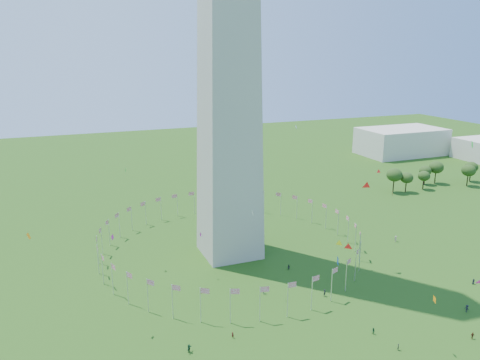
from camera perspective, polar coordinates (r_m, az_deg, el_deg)
name	(u,v)px	position (r m, az deg, el deg)	size (l,w,h in m)	color
ground	(308,340)	(110.43, 8.25, -18.72)	(600.00, 600.00, 0.00)	#1E430F
flag_ring	(230,239)	(148.40, -1.28, -7.25)	(80.24, 80.24, 9.00)	silver
gov_building_east_a	(401,141)	(306.54, 19.05, 4.48)	(50.00, 30.00, 16.00)	beige
crowd	(365,321)	(117.69, 14.95, -16.26)	(91.45, 58.51, 2.01)	black
kites_aloft	(317,219)	(125.42, 9.40, -4.72)	(100.20, 68.33, 39.06)	red
tree_line_east	(432,177)	(236.82, 22.39, 0.37)	(53.77, 15.71, 10.97)	#2F521B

